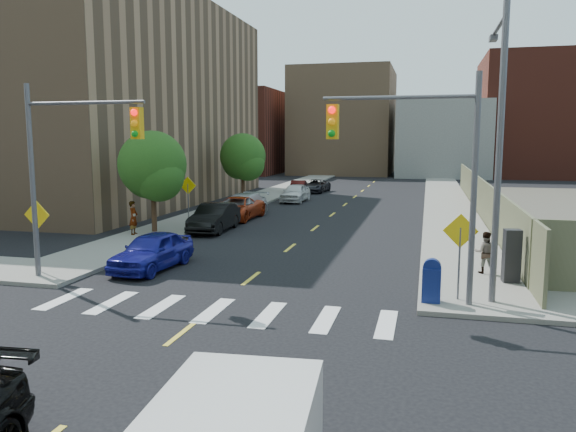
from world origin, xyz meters
The scene contains 28 objects.
ground centered at (0.00, 0.00, 0.00)m, with size 160.00×160.00×0.00m, color black.
sidewalk_nw centered at (-7.75, 41.50, 0.07)m, with size 3.50×73.00×0.15m, color gray.
sidewalk_ne centered at (7.75, 41.50, 0.07)m, with size 3.50×73.00×0.15m, color gray.
fence_north centered at (9.60, 28.00, 1.25)m, with size 0.12×44.00×2.50m, color #606144.
building_nw centered at (-22.00, 30.00, 8.00)m, with size 22.00×30.00×16.00m, color #8C6B4C.
bg_bldg_west centered at (-22.00, 70.00, 6.00)m, with size 14.00×18.00×12.00m, color #592319.
bg_bldg_midwest centered at (-6.00, 72.00, 7.50)m, with size 14.00×16.00×15.00m, color #8C6B4C.
bg_bldg_center centered at (8.00, 70.00, 5.00)m, with size 12.00×16.00×10.00m, color gray.
bg_bldg_east centered at (22.00, 72.00, 8.00)m, with size 18.00×18.00×16.00m, color #592319.
signal_nw centered at (-5.98, 6.00, 4.53)m, with size 4.59×0.30×7.00m.
signal_ne centered at (5.98, 6.00, 4.53)m, with size 4.59×0.30×7.00m.
streetlight_ne centered at (8.20, 6.90, 5.22)m, with size 0.25×3.70×9.00m.
warn_sign_nw centered at (-7.80, 6.50, 1.99)m, with size 1.06×0.06×2.83m.
warn_sign_ne centered at (7.20, 6.50, 1.99)m, with size 1.06×0.06×2.83m.
warn_sign_midwest centered at (-7.80, 20.00, 1.99)m, with size 1.06×0.06×2.83m.
tree_west_near centered at (-8.00, 16.05, 3.48)m, with size 3.66×3.64×5.52m.
tree_west_far centered at (-8.00, 31.05, 3.48)m, with size 3.66×3.64×5.52m.
parked_car_blue centered at (-4.20, 8.45, 0.74)m, with size 1.74×4.32×1.47m, color navy.
parked_car_black centered at (-5.19, 17.61, 0.77)m, with size 1.63×4.68×1.54m, color black.
parked_car_red centered at (-5.50, 22.21, 0.71)m, with size 2.37×5.14×1.43m, color #AA3111.
parked_car_silver centered at (-5.50, 23.28, 0.76)m, with size 2.12×5.23×1.52m, color #B1B4B9.
parked_car_white centered at (-4.20, 32.92, 0.74)m, with size 1.76×4.37×1.49m, color silver.
parked_car_maroon centered at (-5.50, 39.58, 0.61)m, with size 1.30×3.71×1.22m, color #420F0D.
parked_car_grey centered at (-4.20, 41.25, 0.61)m, with size 2.03×4.41×1.22m, color black.
mailbox centered at (6.39, 6.00, 0.80)m, with size 0.57×0.45×1.35m.
payphone centered at (9.08, 9.15, 1.07)m, with size 0.55×0.45×1.85m, color black.
pedestrian_west centered at (-8.57, 14.83, 1.02)m, with size 0.64×0.42×1.74m, color gray.
pedestrian_east centered at (8.32, 10.30, 0.93)m, with size 0.75×0.59×1.55m, color gray.
Camera 1 is at (6.17, -11.16, 5.09)m, focal length 35.00 mm.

